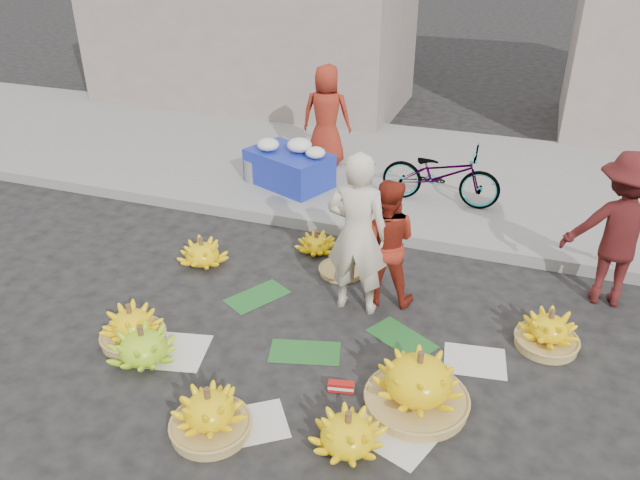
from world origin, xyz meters
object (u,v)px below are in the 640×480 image
(banana_bunch_4, at_px, (418,382))
(bicycle, at_px, (441,174))
(banana_bunch_0, at_px, (132,326))
(vendor_cream, at_px, (357,234))
(flower_table, at_px, (290,166))

(banana_bunch_4, xyz_separation_m, bicycle, (-0.49, 3.76, 0.28))
(banana_bunch_0, xyz_separation_m, vendor_cream, (1.81, 1.26, 0.67))
(flower_table, height_order, bicycle, bicycle)
(banana_bunch_0, relative_size, vendor_cream, 0.35)
(banana_bunch_0, xyz_separation_m, bicycle, (2.21, 3.81, 0.35))
(vendor_cream, xyz_separation_m, bicycle, (0.40, 2.56, -0.31))
(vendor_cream, bearing_deg, flower_table, -56.25)
(banana_bunch_0, distance_m, vendor_cream, 2.30)
(banana_bunch_4, bearing_deg, bicycle, 97.40)
(vendor_cream, xyz_separation_m, flower_table, (-1.71, 2.47, -0.45))
(vendor_cream, bearing_deg, bicycle, -99.84)
(flower_table, bearing_deg, vendor_cream, -32.46)
(vendor_cream, relative_size, bicycle, 1.08)
(flower_table, bearing_deg, banana_bunch_4, -31.91)
(flower_table, distance_m, bicycle, 2.12)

